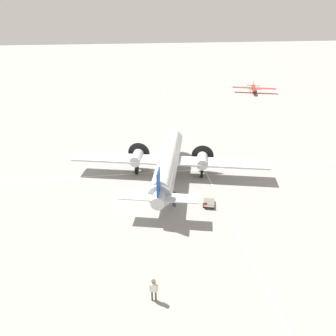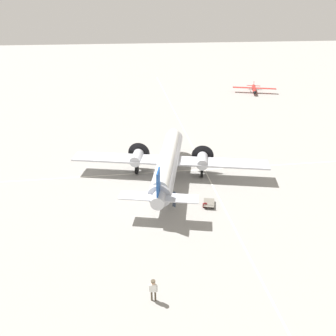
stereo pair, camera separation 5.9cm
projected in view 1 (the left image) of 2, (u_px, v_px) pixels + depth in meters
The scene contains 9 objects.
ground_plane at pixel (168, 179), 38.73m from camera, with size 300.00×300.00×0.00m, color gray.
apron_line_eastwest at pixel (166, 172), 40.50m from camera, with size 120.00×0.16×0.01m.
apron_line_northsouth at pixel (208, 177), 39.31m from camera, with size 0.16×120.00×0.01m.
airliner_main at pixel (168, 160), 37.98m from camera, with size 23.12×17.96×5.37m.
crew_foreground at pixel (154, 288), 22.43m from camera, with size 0.62×0.35×1.83m.
passenger_boarding at pixel (174, 198), 33.06m from camera, with size 0.41×0.47×1.71m.
suitcase_near_door at pixel (205, 205), 33.31m from camera, with size 0.43×0.13×0.55m.
baggage_cart at pixel (209, 203), 33.66m from camera, with size 1.49×1.91×0.56m.
light_aircraft_distant at pixel (254, 89), 76.33m from camera, with size 9.69×7.43×1.92m.
Camera 1 is at (-4.57, -33.69, 18.59)m, focal length 35.00 mm.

